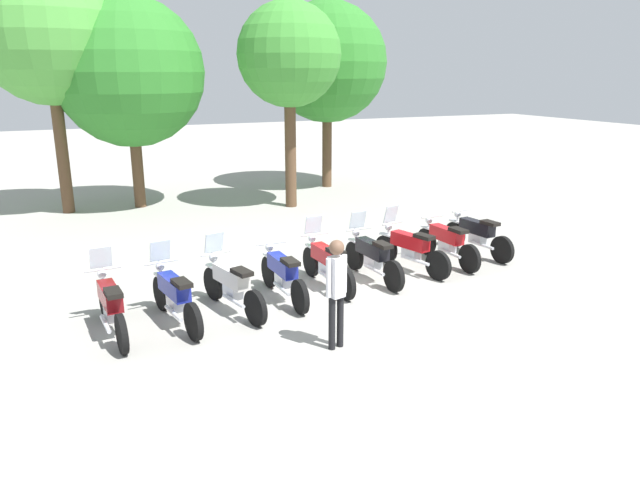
{
  "coord_description": "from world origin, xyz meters",
  "views": [
    {
      "loc": [
        -4.76,
        -10.18,
        4.22
      ],
      "look_at": [
        0.0,
        0.5,
        0.9
      ],
      "focal_mm": 33.17,
      "sensor_mm": 36.0,
      "label": 1
    }
  ],
  "objects_px": {
    "motorcycle_7": "(447,242)",
    "tree_3": "(327,63)",
    "motorcycle_3": "(283,274)",
    "tree_0": "(48,33)",
    "motorcycle_8": "(477,234)",
    "tree_2": "(289,56)",
    "motorcycle_4": "(326,262)",
    "motorcycle_5": "(372,256)",
    "motorcycle_2": "(232,284)",
    "person_0": "(336,285)",
    "motorcycle_6": "(410,248)",
    "motorcycle_1": "(175,295)",
    "motorcycle_0": "(111,305)",
    "tree_1": "(129,72)"
  },
  "relations": [
    {
      "from": "motorcycle_4",
      "to": "motorcycle_5",
      "type": "height_order",
      "value": "same"
    },
    {
      "from": "motorcycle_0",
      "to": "tree_1",
      "type": "bearing_deg",
      "value": -15.03
    },
    {
      "from": "motorcycle_5",
      "to": "motorcycle_7",
      "type": "height_order",
      "value": "motorcycle_5"
    },
    {
      "from": "motorcycle_5",
      "to": "motorcycle_6",
      "type": "bearing_deg",
      "value": -83.18
    },
    {
      "from": "motorcycle_5",
      "to": "tree_2",
      "type": "xyz_separation_m",
      "value": [
        1.03,
        7.32,
        4.2
      ]
    },
    {
      "from": "motorcycle_5",
      "to": "motorcycle_6",
      "type": "height_order",
      "value": "same"
    },
    {
      "from": "motorcycle_3",
      "to": "tree_0",
      "type": "relative_size",
      "value": 0.3
    },
    {
      "from": "motorcycle_7",
      "to": "motorcycle_5",
      "type": "bearing_deg",
      "value": 95.58
    },
    {
      "from": "motorcycle_0",
      "to": "motorcycle_4",
      "type": "xyz_separation_m",
      "value": [
        4.21,
        0.61,
        0.0
      ]
    },
    {
      "from": "motorcycle_4",
      "to": "tree_3",
      "type": "relative_size",
      "value": 0.32
    },
    {
      "from": "motorcycle_4",
      "to": "motorcycle_7",
      "type": "distance_m",
      "value": 3.18
    },
    {
      "from": "motorcycle_7",
      "to": "tree_2",
      "type": "relative_size",
      "value": 0.34
    },
    {
      "from": "motorcycle_8",
      "to": "tree_2",
      "type": "height_order",
      "value": "tree_2"
    },
    {
      "from": "motorcycle_2",
      "to": "tree_2",
      "type": "height_order",
      "value": "tree_2"
    },
    {
      "from": "motorcycle_0",
      "to": "tree_3",
      "type": "bearing_deg",
      "value": -44.49
    },
    {
      "from": "motorcycle_1",
      "to": "tree_3",
      "type": "xyz_separation_m",
      "value": [
        7.78,
        10.64,
        4.05
      ]
    },
    {
      "from": "motorcycle_2",
      "to": "tree_1",
      "type": "relative_size",
      "value": 0.33
    },
    {
      "from": "motorcycle_0",
      "to": "person_0",
      "type": "height_order",
      "value": "person_0"
    },
    {
      "from": "motorcycle_7",
      "to": "tree_3",
      "type": "distance_m",
      "value": 10.63
    },
    {
      "from": "motorcycle_5",
      "to": "motorcycle_7",
      "type": "relative_size",
      "value": 1.0
    },
    {
      "from": "motorcycle_7",
      "to": "tree_1",
      "type": "height_order",
      "value": "tree_1"
    },
    {
      "from": "tree_2",
      "to": "tree_3",
      "type": "relative_size",
      "value": 0.94
    },
    {
      "from": "motorcycle_5",
      "to": "tree_1",
      "type": "xyz_separation_m",
      "value": [
        -3.49,
        9.26,
        3.71
      ]
    },
    {
      "from": "motorcycle_6",
      "to": "tree_1",
      "type": "height_order",
      "value": "tree_1"
    },
    {
      "from": "motorcycle_6",
      "to": "motorcycle_7",
      "type": "bearing_deg",
      "value": -97.74
    },
    {
      "from": "motorcycle_4",
      "to": "person_0",
      "type": "relative_size",
      "value": 1.23
    },
    {
      "from": "motorcycle_6",
      "to": "motorcycle_4",
      "type": "bearing_deg",
      "value": 80.53
    },
    {
      "from": "motorcycle_6",
      "to": "tree_0",
      "type": "bearing_deg",
      "value": 21.67
    },
    {
      "from": "motorcycle_2",
      "to": "motorcycle_6",
      "type": "xyz_separation_m",
      "value": [
        4.21,
        0.66,
        0.0
      ]
    },
    {
      "from": "motorcycle_1",
      "to": "tree_0",
      "type": "relative_size",
      "value": 0.29
    },
    {
      "from": "motorcycle_4",
      "to": "motorcycle_5",
      "type": "bearing_deg",
      "value": -92.24
    },
    {
      "from": "motorcycle_2",
      "to": "person_0",
      "type": "bearing_deg",
      "value": -166.2
    },
    {
      "from": "motorcycle_2",
      "to": "motorcycle_7",
      "type": "height_order",
      "value": "motorcycle_2"
    },
    {
      "from": "motorcycle_6",
      "to": "tree_3",
      "type": "bearing_deg",
      "value": -28.85
    },
    {
      "from": "motorcycle_2",
      "to": "motorcycle_5",
      "type": "height_order",
      "value": "same"
    },
    {
      "from": "motorcycle_3",
      "to": "motorcycle_4",
      "type": "height_order",
      "value": "motorcycle_4"
    },
    {
      "from": "motorcycle_6",
      "to": "person_0",
      "type": "bearing_deg",
      "value": 117.25
    },
    {
      "from": "motorcycle_3",
      "to": "motorcycle_7",
      "type": "bearing_deg",
      "value": -83.8
    },
    {
      "from": "person_0",
      "to": "tree_0",
      "type": "xyz_separation_m",
      "value": [
        -3.57,
        11.94,
        4.26
      ]
    },
    {
      "from": "motorcycle_0",
      "to": "person_0",
      "type": "relative_size",
      "value": 1.23
    },
    {
      "from": "motorcycle_8",
      "to": "tree_3",
      "type": "bearing_deg",
      "value": -8.92
    },
    {
      "from": "motorcycle_4",
      "to": "motorcycle_1",
      "type": "bearing_deg",
      "value": 98.47
    },
    {
      "from": "tree_2",
      "to": "tree_3",
      "type": "xyz_separation_m",
      "value": [
        2.53,
        2.71,
        -0.15
      ]
    },
    {
      "from": "motorcycle_6",
      "to": "tree_2",
      "type": "bearing_deg",
      "value": -14.43
    },
    {
      "from": "tree_2",
      "to": "motorcycle_2",
      "type": "bearing_deg",
      "value": -118.31
    },
    {
      "from": "motorcycle_1",
      "to": "motorcycle_2",
      "type": "distance_m",
      "value": 1.06
    },
    {
      "from": "person_0",
      "to": "motorcycle_7",
      "type": "bearing_deg",
      "value": -69.82
    },
    {
      "from": "motorcycle_5",
      "to": "tree_0",
      "type": "height_order",
      "value": "tree_0"
    },
    {
      "from": "motorcycle_1",
      "to": "motorcycle_7",
      "type": "bearing_deg",
      "value": -91.3
    },
    {
      "from": "motorcycle_3",
      "to": "motorcycle_7",
      "type": "relative_size",
      "value": 1.0
    }
  ]
}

